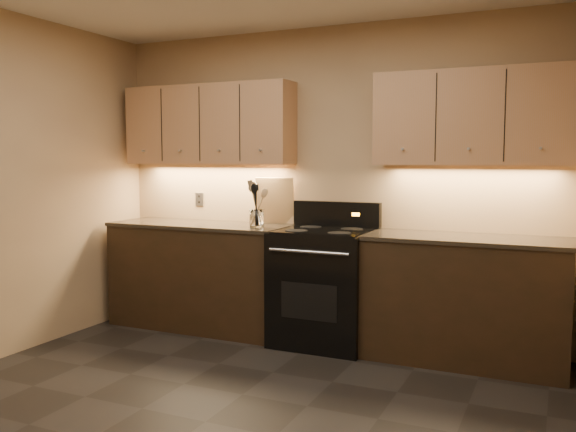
% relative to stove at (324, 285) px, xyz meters
% --- Properties ---
extents(floor, '(4.00, 4.00, 0.00)m').
position_rel_stove_xyz_m(floor, '(-0.08, -1.68, -0.48)').
color(floor, black).
rests_on(floor, ground).
extents(wall_back, '(4.00, 0.04, 2.60)m').
position_rel_stove_xyz_m(wall_back, '(-0.08, 0.32, 0.82)').
color(wall_back, tan).
rests_on(wall_back, ground).
extents(counter_left, '(1.62, 0.62, 0.93)m').
position_rel_stove_xyz_m(counter_left, '(-1.18, 0.02, -0.01)').
color(counter_left, black).
rests_on(counter_left, ground).
extents(counter_right, '(1.46, 0.62, 0.93)m').
position_rel_stove_xyz_m(counter_right, '(1.10, 0.02, -0.01)').
color(counter_right, black).
rests_on(counter_right, ground).
extents(stove, '(0.76, 0.68, 1.14)m').
position_rel_stove_xyz_m(stove, '(0.00, 0.00, 0.00)').
color(stove, black).
rests_on(stove, ground).
extents(upper_cab_left, '(1.60, 0.30, 0.70)m').
position_rel_stove_xyz_m(upper_cab_left, '(-1.18, 0.17, 1.32)').
color(upper_cab_left, '#A87754').
rests_on(upper_cab_left, wall_back).
extents(upper_cab_right, '(1.44, 0.30, 0.70)m').
position_rel_stove_xyz_m(upper_cab_right, '(1.10, 0.17, 1.32)').
color(upper_cab_right, '#A87754').
rests_on(upper_cab_right, wall_back).
extents(outlet_plate, '(0.08, 0.01, 0.12)m').
position_rel_stove_xyz_m(outlet_plate, '(-1.38, 0.31, 0.64)').
color(outlet_plate, '#B2B5BA').
rests_on(outlet_plate, wall_back).
extents(utensil_crock, '(0.15, 0.15, 0.15)m').
position_rel_stove_xyz_m(utensil_crock, '(-0.59, -0.06, 0.52)').
color(utensil_crock, white).
rests_on(utensil_crock, counter_left).
extents(cutting_board, '(0.35, 0.20, 0.41)m').
position_rel_stove_xyz_m(cutting_board, '(-0.56, 0.26, 0.65)').
color(cutting_board, tan).
rests_on(cutting_board, counter_left).
extents(wooden_spoon, '(0.16, 0.13, 0.32)m').
position_rel_stove_xyz_m(wooden_spoon, '(-0.62, -0.07, 0.63)').
color(wooden_spoon, tan).
rests_on(wooden_spoon, utensil_crock).
extents(black_spoon, '(0.07, 0.15, 0.36)m').
position_rel_stove_xyz_m(black_spoon, '(-0.59, -0.03, 0.64)').
color(black_spoon, black).
rests_on(black_spoon, utensil_crock).
extents(black_turner, '(0.12, 0.13, 0.36)m').
position_rel_stove_xyz_m(black_turner, '(-0.58, -0.07, 0.64)').
color(black_turner, black).
rests_on(black_turner, utensil_crock).
extents(steel_spatula, '(0.18, 0.12, 0.41)m').
position_rel_stove_xyz_m(steel_spatula, '(-0.56, -0.05, 0.66)').
color(steel_spatula, silver).
rests_on(steel_spatula, utensil_crock).
extents(steel_skimmer, '(0.21, 0.17, 0.38)m').
position_rel_stove_xyz_m(steel_skimmer, '(-0.55, -0.07, 0.65)').
color(steel_skimmer, silver).
rests_on(steel_skimmer, utensil_crock).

